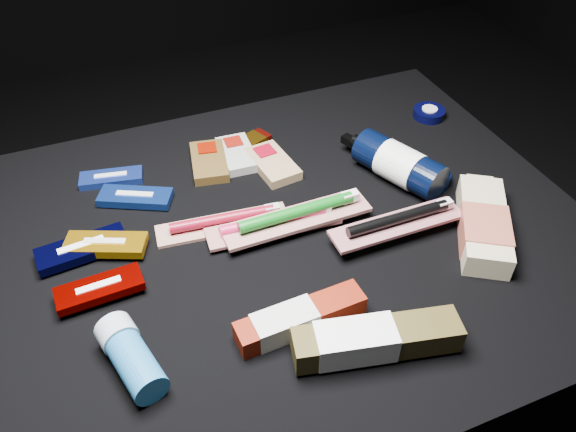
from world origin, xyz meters
name	(u,v)px	position (x,y,z in m)	size (l,w,h in m)	color
ground	(283,371)	(0.00, 0.00, 0.00)	(3.00, 3.00, 0.00)	black
cloth_table	(282,310)	(0.00, 0.00, 0.20)	(0.98, 0.78, 0.40)	black
luna_bar_0	(111,178)	(-0.23, 0.23, 0.41)	(0.11, 0.06, 0.01)	blue
luna_bar_1	(135,197)	(-0.20, 0.16, 0.41)	(0.13, 0.09, 0.02)	#183DA0
luna_bar_2	(82,249)	(-0.30, 0.07, 0.41)	(0.14, 0.06, 0.02)	black
luna_bar_3	(105,244)	(-0.26, 0.06, 0.41)	(0.13, 0.09, 0.02)	#CE8C0B
luna_bar_4	(100,289)	(-0.29, -0.03, 0.42)	(0.12, 0.05, 0.02)	#6C0200
clif_bar_0	(209,160)	(-0.06, 0.22, 0.41)	(0.08, 0.12, 0.02)	#4E3717
clif_bar_1	(237,153)	(0.00, 0.22, 0.41)	(0.06, 0.11, 0.02)	#A4A49D
clif_bar_2	(271,162)	(0.05, 0.17, 0.41)	(0.07, 0.12, 0.02)	tan
power_bar	(246,145)	(0.02, 0.24, 0.41)	(0.12, 0.08, 0.01)	maroon
lotion_bottle	(399,164)	(0.24, 0.05, 0.43)	(0.12, 0.21, 0.07)	black
cream_tin_upper	(429,113)	(0.40, 0.20, 0.41)	(0.06, 0.06, 0.02)	black
cream_tin_lower	(429,177)	(0.29, 0.02, 0.41)	(0.07, 0.07, 0.02)	black
bodywash_bottle	(483,226)	(0.29, -0.13, 0.42)	(0.16, 0.20, 0.04)	beige
deodorant_stick	(131,356)	(-0.27, -0.16, 0.42)	(0.07, 0.13, 0.05)	#2168A2
toothbrush_pack_0	(225,222)	(-0.08, 0.05, 0.41)	(0.22, 0.07, 0.02)	#B8B2AB
toothbrush_pack_1	(275,223)	(-0.01, 0.01, 0.42)	(0.22, 0.07, 0.02)	#BAB0AD
toothbrush_pack_2	(299,215)	(0.03, 0.00, 0.42)	(0.24, 0.06, 0.03)	#B7B1AB
toothbrush_pack_3	(399,221)	(0.17, -0.08, 0.43)	(0.22, 0.05, 0.02)	#A6A09A
toothpaste_carton_red	(295,320)	(-0.05, -0.18, 0.42)	(0.18, 0.05, 0.04)	#6E1506
toothpaste_carton_green	(369,340)	(0.02, -0.25, 0.43)	(0.22, 0.09, 0.04)	#3E3414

